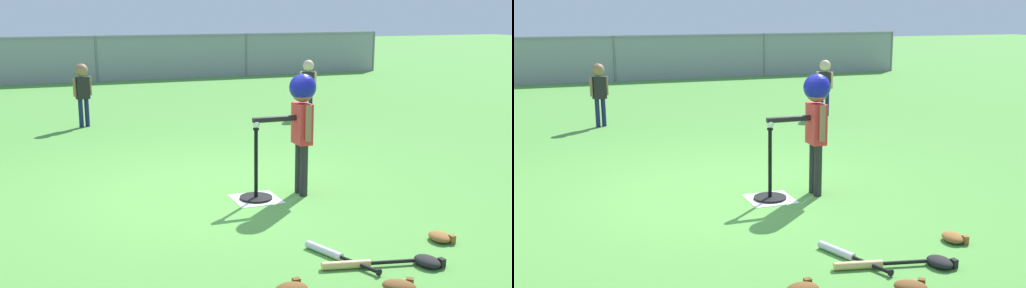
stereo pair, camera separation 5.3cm
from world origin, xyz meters
The scene contains 13 objects.
ground_plane centered at (0.00, 0.00, 0.00)m, with size 60.00×60.00×0.00m, color #51933D.
home_plate centered at (0.36, -0.32, 0.00)m, with size 0.44×0.44×0.01m, color white.
batting_tee centered at (0.36, -0.32, 0.11)m, with size 0.32×0.32×0.71m.
baseball_on_tee centered at (0.36, -0.32, 0.74)m, with size 0.07×0.07×0.07m, color white.
batter_child centered at (0.83, -0.32, 0.86)m, with size 0.64×0.34×1.20m.
fielder_near_left centered at (-0.86, 4.09, 0.64)m, with size 0.28×0.20×0.99m.
fielder_near_right centered at (2.85, 3.79, 0.62)m, with size 0.25×0.20×0.96m.
spare_bat_silver centered at (0.39, -1.84, 0.03)m, with size 0.29×0.67×0.06m.
spare_bat_wood centered at (0.47, -2.08, 0.03)m, with size 0.71×0.20×0.06m.
glove_near_bats centered at (0.56, -2.49, 0.04)m, with size 0.27×0.26×0.07m.
glove_tossed_aside centered at (1.36, -1.85, 0.04)m, with size 0.19×0.24×0.07m.
glove_outfield_drop centered at (0.97, -2.22, 0.04)m, with size 0.20×0.24×0.07m.
outfield_fence centered at (0.00, 10.18, 0.62)m, with size 16.06×0.06×1.15m.
Camera 2 is at (-1.57, -5.64, 1.82)m, focal length 42.72 mm.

